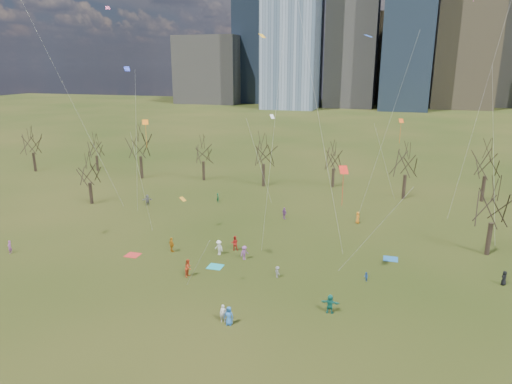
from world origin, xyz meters
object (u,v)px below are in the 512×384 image
(blanket_teal, at_px, (215,267))
(person_0, at_px, (229,316))
(person_2, at_px, (188,268))
(blanket_navy, at_px, (391,259))
(person_4, at_px, (172,245))
(person_1, at_px, (223,313))
(blanket_crimson, at_px, (133,255))

(blanket_teal, bearing_deg, person_0, -62.63)
(person_2, bearing_deg, person_0, -136.33)
(person_0, height_order, person_2, person_2)
(blanket_navy, bearing_deg, person_4, -167.97)
(person_2, bearing_deg, person_4, 40.58)
(blanket_teal, bearing_deg, person_4, 159.65)
(person_2, bearing_deg, blanket_navy, -62.56)
(person_4, bearing_deg, person_2, 165.83)
(blanket_navy, height_order, person_1, person_1)
(blanket_teal, relative_size, blanket_navy, 1.00)
(person_1, bearing_deg, person_2, 117.45)
(blanket_navy, bearing_deg, blanket_teal, -157.35)
(person_1, xyz_separation_m, person_2, (-6.48, 7.07, 0.16))
(person_2, bearing_deg, person_1, -137.81)
(blanket_crimson, height_order, person_2, person_2)
(blanket_teal, bearing_deg, blanket_crimson, 179.04)
(person_0, distance_m, person_4, 17.21)
(blanket_teal, distance_m, blanket_crimson, 10.23)
(blanket_teal, relative_size, person_0, 0.96)
(blanket_navy, bearing_deg, person_0, -125.73)
(person_0, xyz_separation_m, person_2, (-7.11, 7.36, 0.12))
(blanket_teal, relative_size, person_1, 1.02)
(blanket_teal, distance_m, person_2, 3.55)
(blanket_crimson, relative_size, person_1, 1.02)
(blanket_teal, xyz_separation_m, blanket_navy, (18.18, 7.58, 0.00))
(blanket_crimson, height_order, person_4, person_4)
(person_0, height_order, person_4, person_4)
(blanket_teal, relative_size, person_2, 0.84)
(person_2, relative_size, person_4, 1.07)
(blanket_teal, height_order, person_0, person_0)
(blanket_crimson, distance_m, person_0, 18.76)
(person_0, distance_m, person_2, 10.23)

